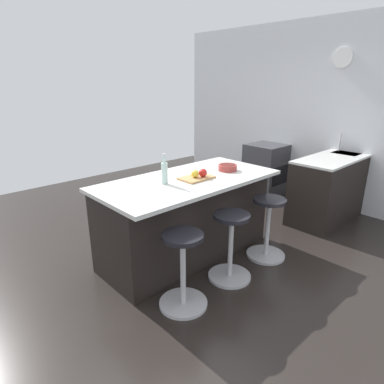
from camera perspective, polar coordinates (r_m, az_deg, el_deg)
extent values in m
plane|color=black|center=(4.05, -2.32, -9.81)|extent=(7.30, 7.30, 0.00)
cube|color=silver|center=(5.80, 19.53, 12.66)|extent=(0.12, 5.27, 2.83)
cylinder|color=white|center=(5.52, 24.73, 20.44)|extent=(0.03, 0.28, 0.28)
cube|color=black|center=(5.35, 23.87, 0.98)|extent=(1.86, 0.60, 0.89)
cube|color=silver|center=(5.24, 24.53, 5.77)|extent=(1.86, 0.60, 0.03)
cube|color=#38383D|center=(5.46, 25.44, 5.63)|extent=(0.44, 0.36, 0.12)
cylinder|color=#B7B7BC|center=(5.48, 24.29, 7.98)|extent=(0.02, 0.02, 0.28)
cube|color=#38383D|center=(5.93, 12.61, 3.82)|extent=(0.60, 0.60, 0.89)
cube|color=black|center=(5.78, 15.05, 2.78)|extent=(0.44, 0.01, 0.32)
cube|color=black|center=(3.74, -1.05, -4.67)|extent=(1.97, 0.78, 0.89)
cube|color=silver|center=(3.54, -0.55, 2.03)|extent=(2.03, 0.98, 0.04)
cylinder|color=#B7B7BC|center=(3.98, 12.63, -10.58)|extent=(0.44, 0.44, 0.03)
cylinder|color=#B7B7BC|center=(3.83, 12.98, -6.28)|extent=(0.05, 0.05, 0.65)
cylinder|color=black|center=(3.70, 13.37, -1.44)|extent=(0.36, 0.36, 0.04)
cylinder|color=#B7B7BC|center=(3.54, 6.50, -14.28)|extent=(0.44, 0.44, 0.03)
cylinder|color=#B7B7BC|center=(3.37, 6.71, -9.58)|extent=(0.05, 0.05, 0.65)
cylinder|color=black|center=(3.22, 6.94, -4.17)|extent=(0.36, 0.36, 0.04)
cylinder|color=#B7B7BC|center=(3.16, -1.52, -18.71)|extent=(0.44, 0.44, 0.03)
cylinder|color=#B7B7BC|center=(2.97, -1.58, -13.66)|extent=(0.05, 0.05, 0.65)
cylinder|color=black|center=(2.80, -1.64, -7.71)|extent=(0.36, 0.36, 0.04)
cube|color=tan|center=(3.53, 0.79, 2.46)|extent=(0.36, 0.24, 0.02)
sphere|color=red|center=(3.53, 1.90, 3.35)|extent=(0.09, 0.09, 0.09)
sphere|color=gold|center=(3.50, 0.53, 3.19)|extent=(0.08, 0.08, 0.08)
cylinder|color=silver|center=(3.34, -4.79, 3.22)|extent=(0.06, 0.06, 0.22)
cylinder|color=silver|center=(3.30, -4.86, 5.73)|extent=(0.03, 0.03, 0.08)
cylinder|color=#B7B7BC|center=(3.29, -4.88, 6.49)|extent=(0.03, 0.03, 0.02)
cylinder|color=#993833|center=(3.87, 6.20, 4.23)|extent=(0.22, 0.22, 0.07)
cylinder|color=#4C1C19|center=(3.87, 6.20, 4.45)|extent=(0.18, 0.18, 0.04)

